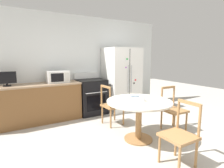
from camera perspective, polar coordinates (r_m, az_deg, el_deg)
The scene contains 13 objects.
ground_plane at distance 2.98m, azimuth 8.45°, elevation -21.84°, with size 14.00×14.00×0.00m, color #B2ADA3.
back_wall at distance 4.91m, azimuth -10.92°, elevation 6.20°, with size 5.20×0.10×2.60m.
kitchen_counter at distance 4.43m, azimuth -23.74°, elevation -5.82°, with size 2.05×0.64×0.90m.
refrigerator at distance 5.04m, azimuth 3.14°, elevation 1.64°, with size 0.93×0.80×1.76m.
oven_range at distance 4.74m, azimuth -6.79°, elevation -3.96°, with size 0.71×0.68×1.08m.
microwave at distance 4.42m, azimuth -17.33°, elevation 2.29°, with size 0.50×0.37×0.28m.
countertop_tv at distance 4.29m, azimuth -31.20°, elevation 1.57°, with size 0.37×0.16×0.31m.
dining_table at distance 3.22m, azimuth 8.78°, elevation -7.92°, with size 1.17×1.17×0.74m.
dining_chair_right at distance 3.85m, azimuth 19.32°, elevation -7.94°, with size 0.44×0.44×0.90m.
dining_chair_far at distance 3.93m, azimuth -0.10°, elevation -7.08°, with size 0.45×0.45×0.90m.
dining_chair_near at distance 2.70m, azimuth 21.25°, elevation -15.38°, with size 0.42×0.42×0.90m.
candle_glass at distance 3.14m, azimuth 10.04°, elevation -4.89°, with size 0.09×0.09×0.08m.
folded_napkin at distance 3.43m, azimuth 7.44°, elevation -3.81°, with size 0.17×0.11×0.05m.
Camera 1 is at (-1.62, -1.98, 1.52)m, focal length 28.00 mm.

